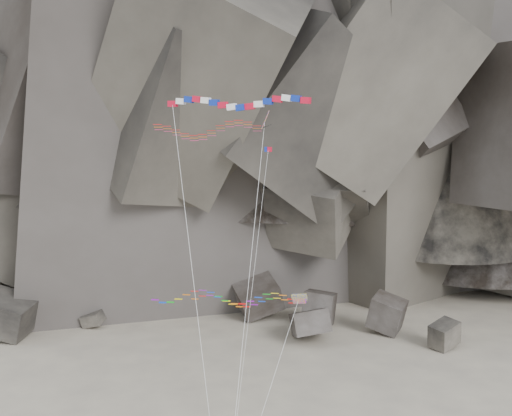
{
  "coord_description": "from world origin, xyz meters",
  "views": [
    {
      "loc": [
        3.63,
        -49.48,
        27.96
      ],
      "look_at": [
        0.82,
        6.0,
        20.5
      ],
      "focal_mm": 45.0,
      "sensor_mm": 36.0,
      "label": 1
    }
  ],
  "objects_px": {
    "delta_kite": "(204,129)",
    "parafoil_kite": "(220,298)",
    "banner_kite": "(236,105)",
    "pennant_kite": "(259,221)"
  },
  "relations": [
    {
      "from": "parafoil_kite",
      "to": "pennant_kite",
      "type": "distance_m",
      "value": 9.67
    },
    {
      "from": "parafoil_kite",
      "to": "pennant_kite",
      "type": "relative_size",
      "value": 0.64
    },
    {
      "from": "parafoil_kite",
      "to": "pennant_kite",
      "type": "height_order",
      "value": "pennant_kite"
    },
    {
      "from": "delta_kite",
      "to": "pennant_kite",
      "type": "xyz_separation_m",
      "value": [
        4.45,
        -2.24,
        -6.89
      ]
    },
    {
      "from": "banner_kite",
      "to": "pennant_kite",
      "type": "bearing_deg",
      "value": 44.97
    },
    {
      "from": "banner_kite",
      "to": "pennant_kite",
      "type": "relative_size",
      "value": 1.16
    },
    {
      "from": "delta_kite",
      "to": "parafoil_kite",
      "type": "distance_m",
      "value": 14.62
    },
    {
      "from": "pennant_kite",
      "to": "parafoil_kite",
      "type": "bearing_deg",
      "value": 141.36
    },
    {
      "from": "delta_kite",
      "to": "banner_kite",
      "type": "height_order",
      "value": "banner_kite"
    },
    {
      "from": "delta_kite",
      "to": "parafoil_kite",
      "type": "xyz_separation_m",
      "value": [
        0.88,
        2.85,
        -14.31
      ]
    }
  ]
}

